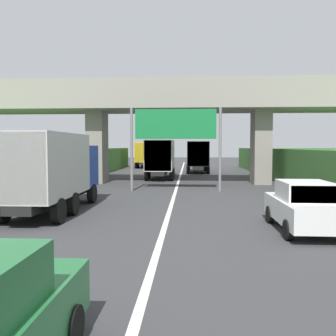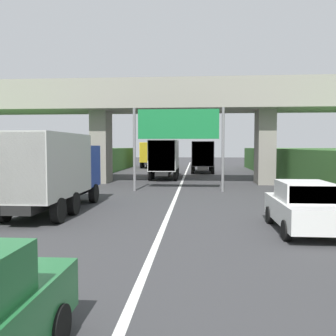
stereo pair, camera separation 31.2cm
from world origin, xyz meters
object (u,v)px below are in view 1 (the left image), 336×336
(overhead_highway_sign, at_px, (176,130))
(construction_barrel_3, at_px, (298,192))
(truck_blue, at_px, (53,169))
(car_white, at_px, (303,206))
(truck_black, at_px, (198,155))
(truck_orange, at_px, (161,157))
(truck_yellow, at_px, (146,154))

(overhead_highway_sign, xyz_separation_m, construction_barrel_3, (6.67, -3.85, -3.52))
(truck_blue, distance_m, car_white, 10.32)
(truck_black, xyz_separation_m, truck_orange, (-3.49, -7.82, 0.00))
(truck_black, distance_m, truck_orange, 8.57)
(truck_blue, bearing_deg, truck_orange, 78.97)
(overhead_highway_sign, bearing_deg, truck_black, 84.00)
(overhead_highway_sign, relative_size, construction_barrel_3, 6.53)
(truck_yellow, relative_size, construction_barrel_3, 8.11)
(truck_orange, xyz_separation_m, car_white, (6.43, -20.37, -1.08))
(car_white, xyz_separation_m, construction_barrel_3, (1.91, 7.05, -0.40))
(truck_black, relative_size, construction_barrel_3, 8.11)
(truck_black, xyz_separation_m, construction_barrel_3, (4.85, -21.15, -1.47))
(truck_yellow, xyz_separation_m, construction_barrel_3, (11.75, -30.71, -1.47))
(truck_orange, relative_size, car_white, 1.78)
(truck_yellow, height_order, construction_barrel_3, truck_yellow)
(truck_black, xyz_separation_m, car_white, (2.94, -28.20, -1.08))
(truck_blue, xyz_separation_m, construction_barrel_3, (11.74, 4.06, -1.47))
(truck_yellow, bearing_deg, truck_orange, -78.92)
(car_white, bearing_deg, truck_black, 95.96)
(truck_blue, height_order, construction_barrel_3, truck_blue)
(truck_blue, distance_m, construction_barrel_3, 12.51)
(truck_black, relative_size, car_white, 1.78)
(construction_barrel_3, bearing_deg, truck_orange, 122.06)
(truck_black, distance_m, car_white, 28.37)
(truck_blue, xyz_separation_m, truck_yellow, (-0.01, 34.77, 0.00))
(car_white, distance_m, construction_barrel_3, 7.31)
(overhead_highway_sign, xyz_separation_m, truck_blue, (-5.07, -7.91, -2.04))
(truck_orange, relative_size, construction_barrel_3, 8.11)
(construction_barrel_3, bearing_deg, car_white, -105.19)
(overhead_highway_sign, bearing_deg, truck_orange, 100.02)
(truck_blue, relative_size, construction_barrel_3, 8.11)
(truck_black, bearing_deg, truck_blue, -105.27)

